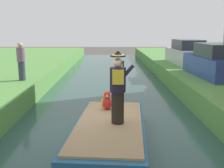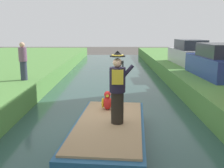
{
  "view_description": "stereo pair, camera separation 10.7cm",
  "coord_description": "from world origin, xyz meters",
  "px_view_note": "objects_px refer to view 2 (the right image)",
  "views": [
    {
      "loc": [
        0.01,
        -7.26,
        3.07
      ],
      "look_at": [
        0.07,
        -0.23,
        1.61
      ],
      "focal_mm": 42.31,
      "sensor_mm": 36.0,
      "label": 1
    },
    {
      "loc": [
        0.12,
        -7.26,
        3.07
      ],
      "look_at": [
        0.07,
        -0.23,
        1.61
      ],
      "focal_mm": 42.31,
      "sensor_mm": 36.0,
      "label": 2
    }
  ],
  "objects_px": {
    "person_pirate": "(118,88)",
    "boat": "(109,133)",
    "parrot_plush": "(107,101)",
    "parked_car_blue": "(218,63)",
    "parked_car_silver": "(189,54)",
    "person_bystander": "(23,61)"
  },
  "relations": [
    {
      "from": "boat",
      "to": "person_pirate",
      "type": "relative_size",
      "value": 2.35
    },
    {
      "from": "person_pirate",
      "to": "parked_car_silver",
      "type": "distance_m",
      "value": 11.17
    },
    {
      "from": "person_pirate",
      "to": "boat",
      "type": "bearing_deg",
      "value": 162.67
    },
    {
      "from": "parked_car_blue",
      "to": "parked_car_silver",
      "type": "bearing_deg",
      "value": 90.0
    },
    {
      "from": "parked_car_silver",
      "to": "person_pirate",
      "type": "bearing_deg",
      "value": -114.56
    },
    {
      "from": "parked_car_blue",
      "to": "person_bystander",
      "type": "bearing_deg",
      "value": -173.83
    },
    {
      "from": "boat",
      "to": "person_pirate",
      "type": "height_order",
      "value": "person_pirate"
    },
    {
      "from": "person_pirate",
      "to": "parked_car_blue",
      "type": "distance_m",
      "value": 7.22
    },
    {
      "from": "parrot_plush",
      "to": "person_pirate",
      "type": "bearing_deg",
      "value": -76.41
    },
    {
      "from": "person_pirate",
      "to": "parrot_plush",
      "type": "relative_size",
      "value": 3.25
    },
    {
      "from": "boat",
      "to": "parked_car_silver",
      "type": "relative_size",
      "value": 1.07
    },
    {
      "from": "parked_car_blue",
      "to": "person_pirate",
      "type": "bearing_deg",
      "value": -129.99
    },
    {
      "from": "parrot_plush",
      "to": "person_bystander",
      "type": "height_order",
      "value": "person_bystander"
    },
    {
      "from": "person_pirate",
      "to": "person_bystander",
      "type": "height_order",
      "value": "person_pirate"
    },
    {
      "from": "parrot_plush",
      "to": "parked_car_silver",
      "type": "xyz_separation_m",
      "value": [
        4.92,
        8.99,
        0.62
      ]
    },
    {
      "from": "parked_car_silver",
      "to": "boat",
      "type": "bearing_deg",
      "value": -115.67
    },
    {
      "from": "boat",
      "to": "parked_car_blue",
      "type": "relative_size",
      "value": 1.07
    },
    {
      "from": "boat",
      "to": "person_pirate",
      "type": "bearing_deg",
      "value": -14.45
    },
    {
      "from": "boat",
      "to": "parked_car_silver",
      "type": "distance_m",
      "value": 11.27
    },
    {
      "from": "parrot_plush",
      "to": "parked_car_blue",
      "type": "distance_m",
      "value": 6.61
    },
    {
      "from": "boat",
      "to": "parrot_plush",
      "type": "height_order",
      "value": "parrot_plush"
    },
    {
      "from": "boat",
      "to": "parrot_plush",
      "type": "relative_size",
      "value": 7.62
    }
  ]
}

